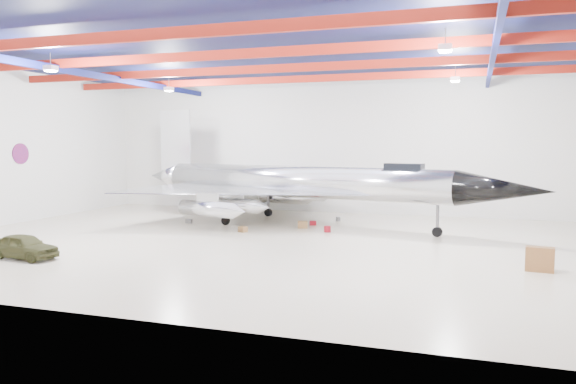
% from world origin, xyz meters
% --- Properties ---
extents(floor, '(40.00, 40.00, 0.00)m').
position_xyz_m(floor, '(0.00, 0.00, 0.00)').
color(floor, beige).
rests_on(floor, ground).
extents(wall_back, '(40.00, 0.00, 40.00)m').
position_xyz_m(wall_back, '(0.00, 15.00, 5.50)').
color(wall_back, silver).
rests_on(wall_back, floor).
extents(ceiling, '(40.00, 40.00, 0.00)m').
position_xyz_m(ceiling, '(0.00, 0.00, 11.00)').
color(ceiling, '#0A0F38').
rests_on(ceiling, wall_back).
extents(ceiling_structure, '(39.50, 29.50, 1.08)m').
position_xyz_m(ceiling_structure, '(0.00, 0.00, 10.32)').
color(ceiling_structure, maroon).
rests_on(ceiling_structure, ceiling).
extents(wall_roundel, '(0.10, 1.50, 1.50)m').
position_xyz_m(wall_roundel, '(-19.94, 2.00, 5.00)').
color(wall_roundel, '#B21414').
rests_on(wall_roundel, wall_left).
extents(jet_aircraft, '(30.43, 21.00, 8.39)m').
position_xyz_m(jet_aircraft, '(-0.49, 7.16, 2.75)').
color(jet_aircraft, silver).
rests_on(jet_aircraft, floor).
extents(jeep, '(3.82, 1.82, 1.26)m').
position_xyz_m(jeep, '(-9.99, -8.35, 0.63)').
color(jeep, '#393A1D').
rests_on(jeep, floor).
extents(desk, '(1.27, 0.73, 1.11)m').
position_xyz_m(desk, '(14.18, -3.22, 0.56)').
color(desk, brown).
rests_on(desk, floor).
extents(crate_ply, '(0.63, 0.57, 0.36)m').
position_xyz_m(crate_ply, '(-2.92, 2.89, 0.18)').
color(crate_ply, olive).
rests_on(crate_ply, floor).
extents(toolbox_red, '(0.56, 0.51, 0.32)m').
position_xyz_m(toolbox_red, '(0.56, 7.29, 0.16)').
color(toolbox_red, maroon).
rests_on(toolbox_red, floor).
extents(parts_bin, '(0.80, 0.71, 0.47)m').
position_xyz_m(parts_bin, '(0.27, 5.78, 0.24)').
color(parts_bin, olive).
rests_on(parts_bin, floor).
extents(crate_small, '(0.47, 0.40, 0.30)m').
position_xyz_m(crate_small, '(-8.23, 5.42, 0.15)').
color(crate_small, '#59595B').
rests_on(crate_small, floor).
extents(tool_chest, '(0.53, 0.53, 0.40)m').
position_xyz_m(tool_chest, '(2.30, 4.63, 0.20)').
color(tool_chest, maroon).
rests_on(tool_chest, floor).
extents(spares_box, '(0.37, 0.37, 0.32)m').
position_xyz_m(spares_box, '(1.78, 9.87, 0.16)').
color(spares_box, '#59595B').
rests_on(spares_box, floor).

